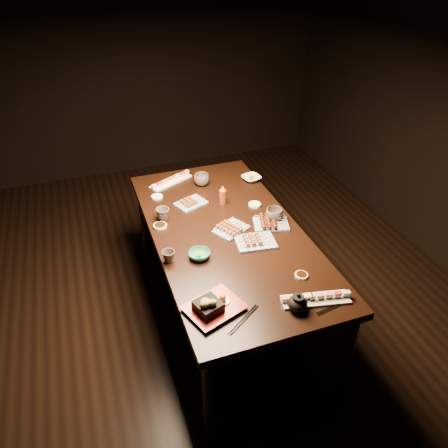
% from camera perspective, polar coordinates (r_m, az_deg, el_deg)
% --- Properties ---
extents(ground, '(5.00, 5.00, 0.00)m').
position_cam_1_polar(ground, '(3.20, -2.17, -12.02)').
color(ground, black).
rests_on(ground, ground).
extents(dining_table, '(1.01, 1.85, 0.75)m').
position_cam_1_polar(dining_table, '(2.95, 0.33, -6.88)').
color(dining_table, black).
rests_on(dining_table, ground).
extents(sushi_platter_near, '(0.36, 0.16, 0.04)m').
position_cam_1_polar(sushi_platter_near, '(2.28, 11.92, -9.36)').
color(sushi_platter_near, white).
rests_on(sushi_platter_near, dining_table).
extents(sushi_platter_far, '(0.35, 0.23, 0.04)m').
position_cam_1_polar(sushi_platter_far, '(3.26, -6.98, 5.74)').
color(sushi_platter_far, white).
rests_on(sushi_platter_far, dining_table).
extents(yakitori_plate_center, '(0.25, 0.23, 0.05)m').
position_cam_1_polar(yakitori_plate_center, '(2.71, 0.95, -0.39)').
color(yakitori_plate_center, '#828EB6').
rests_on(yakitori_plate_center, dining_table).
extents(yakitori_plate_right, '(0.25, 0.20, 0.06)m').
position_cam_1_polar(yakitori_plate_right, '(2.60, 4.15, -1.97)').
color(yakitori_plate_right, '#828EB6').
rests_on(yakitori_plate_right, dining_table).
extents(yakitori_plate_left, '(0.24, 0.21, 0.05)m').
position_cam_1_polar(yakitori_plate_left, '(2.98, -4.37, 3.01)').
color(yakitori_plate_left, '#828EB6').
rests_on(yakitori_plate_left, dining_table).
extents(tsukune_plate, '(0.25, 0.21, 0.06)m').
position_cam_1_polar(tsukune_plate, '(2.77, 6.17, 0.36)').
color(tsukune_plate, '#828EB6').
rests_on(tsukune_plate, dining_table).
extents(edamame_bowl_green, '(0.16, 0.16, 0.04)m').
position_cam_1_polar(edamame_bowl_green, '(2.50, -3.24, -4.04)').
color(edamame_bowl_green, '#2C886C').
rests_on(edamame_bowl_green, dining_table).
extents(edamame_bowl_cream, '(0.16, 0.16, 0.03)m').
position_cam_1_polar(edamame_bowl_cream, '(3.28, 3.58, 5.98)').
color(edamame_bowl_cream, beige).
rests_on(edamame_bowl_cream, dining_table).
extents(tempura_tray, '(0.33, 0.29, 0.10)m').
position_cam_1_polar(tempura_tray, '(2.16, -1.32, -10.18)').
color(tempura_tray, black).
rests_on(tempura_tray, dining_table).
extents(teacup_near_left, '(0.10, 0.10, 0.07)m').
position_cam_1_polar(teacup_near_left, '(2.48, -7.26, -4.22)').
color(teacup_near_left, '#4C423A').
rests_on(teacup_near_left, dining_table).
extents(teacup_mid_right, '(0.13, 0.13, 0.09)m').
position_cam_1_polar(teacup_mid_right, '(2.81, 6.56, 1.20)').
color(teacup_mid_right, '#4C423A').
rests_on(teacup_mid_right, dining_table).
extents(teacup_far_left, '(0.10, 0.10, 0.08)m').
position_cam_1_polar(teacup_far_left, '(2.83, -8.00, 1.28)').
color(teacup_far_left, '#4C423A').
rests_on(teacup_far_left, dining_table).
extents(teacup_far_right, '(0.15, 0.15, 0.09)m').
position_cam_1_polar(teacup_far_right, '(3.20, -2.94, 5.80)').
color(teacup_far_right, '#4C423A').
rests_on(teacup_far_right, dining_table).
extents(teapot, '(0.12, 0.12, 0.10)m').
position_cam_1_polar(teapot, '(2.19, 9.60, -9.99)').
color(teapot, black).
rests_on(teapot, dining_table).
extents(condiment_bottle, '(0.05, 0.05, 0.14)m').
position_cam_1_polar(condiment_bottle, '(2.95, -0.18, 3.84)').
color(condiment_bottle, brown).
rests_on(condiment_bottle, dining_table).
extents(sauce_dish_west, '(0.10, 0.10, 0.02)m').
position_cam_1_polar(sauce_dish_west, '(2.78, -8.34, -0.26)').
color(sauce_dish_west, white).
rests_on(sauce_dish_west, dining_table).
extents(sauce_dish_east, '(0.10, 0.10, 0.01)m').
position_cam_1_polar(sauce_dish_east, '(2.97, 4.02, 2.55)').
color(sauce_dish_east, white).
rests_on(sauce_dish_east, dining_table).
extents(sauce_dish_se, '(0.07, 0.07, 0.01)m').
position_cam_1_polar(sauce_dish_se, '(2.41, 10.07, -6.60)').
color(sauce_dish_se, white).
rests_on(sauce_dish_se, dining_table).
extents(sauce_dish_nw, '(0.10, 0.10, 0.01)m').
position_cam_1_polar(sauce_dish_nw, '(3.09, -8.74, 3.52)').
color(sauce_dish_nw, white).
rests_on(sauce_dish_nw, dining_table).
extents(chopsticks_near, '(0.21, 0.15, 0.01)m').
position_cam_1_polar(chopsticks_near, '(2.15, 2.59, -12.28)').
color(chopsticks_near, black).
rests_on(chopsticks_near, dining_table).
extents(chopsticks_se, '(0.21, 0.06, 0.01)m').
position_cam_1_polar(chopsticks_se, '(2.27, 14.13, -10.39)').
color(chopsticks_se, black).
rests_on(chopsticks_se, dining_table).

